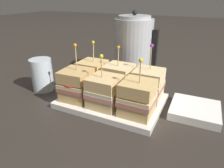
% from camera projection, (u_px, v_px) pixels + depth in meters
% --- Properties ---
extents(ground_plane, '(6.00, 6.00, 0.00)m').
position_uv_depth(ground_plane, '(112.00, 103.00, 0.65)').
color(ground_plane, '#2D2823').
extents(serving_platter, '(0.32, 0.22, 0.02)m').
position_uv_depth(serving_platter, '(112.00, 101.00, 0.65)').
color(serving_platter, white).
rests_on(serving_platter, ground_plane).
extents(sandwich_front_left, '(0.10, 0.10, 0.18)m').
position_uv_depth(sandwich_front_left, '(76.00, 85.00, 0.62)').
color(sandwich_front_left, tan).
rests_on(sandwich_front_left, serving_platter).
extents(sandwich_front_center, '(0.09, 0.09, 0.16)m').
position_uv_depth(sandwich_front_center, '(105.00, 92.00, 0.58)').
color(sandwich_front_center, '#DBB77A').
rests_on(sandwich_front_center, serving_platter).
extents(sandwich_front_right, '(0.09, 0.09, 0.16)m').
position_uv_depth(sandwich_front_right, '(137.00, 98.00, 0.54)').
color(sandwich_front_right, tan).
rests_on(sandwich_front_right, serving_platter).
extents(sandwich_back_left, '(0.09, 0.09, 0.17)m').
position_uv_depth(sandwich_back_left, '(93.00, 75.00, 0.70)').
color(sandwich_back_left, tan).
rests_on(sandwich_back_left, serving_platter).
extents(sandwich_back_center, '(0.09, 0.09, 0.16)m').
position_uv_depth(sandwich_back_center, '(118.00, 79.00, 0.66)').
color(sandwich_back_center, beige).
rests_on(sandwich_back_center, serving_platter).
extents(sandwich_back_right, '(0.09, 0.09, 0.18)m').
position_uv_depth(sandwich_back_right, '(148.00, 84.00, 0.62)').
color(sandwich_back_right, beige).
rests_on(sandwich_back_right, serving_platter).
extents(kettle_steel, '(0.18, 0.16, 0.27)m').
position_uv_depth(kettle_steel, '(133.00, 47.00, 0.83)').
color(kettle_steel, '#B7BABF').
rests_on(kettle_steel, ground_plane).
extents(drinking_glass, '(0.08, 0.08, 0.12)m').
position_uv_depth(drinking_glass, '(42.00, 75.00, 0.72)').
color(drinking_glass, silver).
rests_on(drinking_glass, ground_plane).
extents(napkin_stack, '(0.14, 0.14, 0.02)m').
position_uv_depth(napkin_stack, '(195.00, 110.00, 0.59)').
color(napkin_stack, white).
rests_on(napkin_stack, ground_plane).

